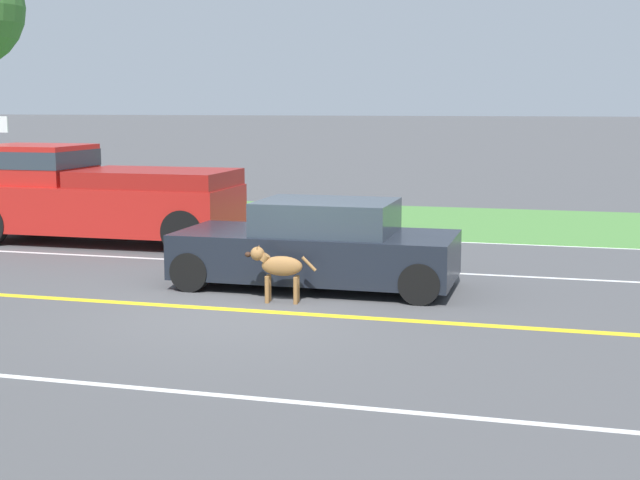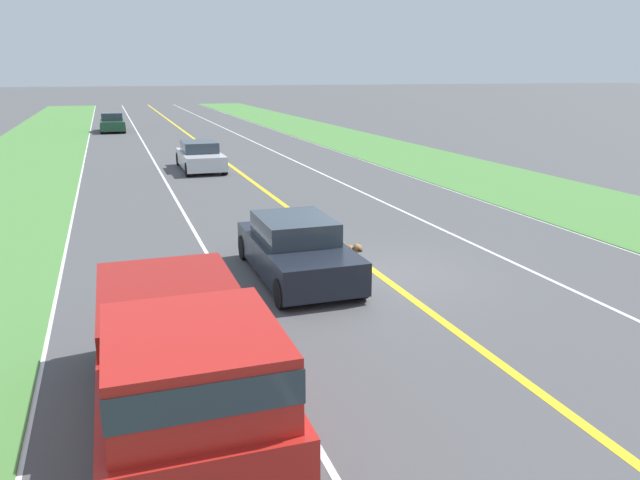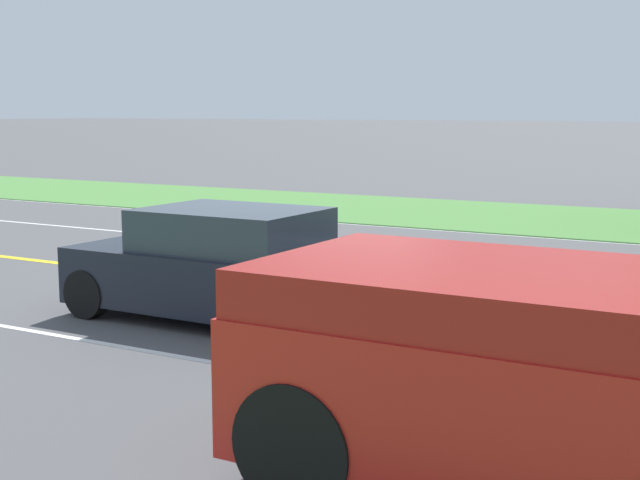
{
  "view_description": "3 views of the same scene",
  "coord_description": "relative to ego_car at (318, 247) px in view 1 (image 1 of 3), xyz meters",
  "views": [
    {
      "loc": [
        -11.37,
        -4.11,
        2.84
      ],
      "look_at": [
        1.27,
        -0.7,
        0.83
      ],
      "focal_mm": 50.0,
      "sensor_mm": 36.0,
      "label": 1
    },
    {
      "loc": [
        5.66,
        12.48,
        4.53
      ],
      "look_at": [
        1.43,
        -0.07,
        0.94
      ],
      "focal_mm": 35.0,
      "sensor_mm": 36.0,
      "label": 2
    },
    {
      "loc": [
        10.56,
        5.58,
        2.54
      ],
      "look_at": [
        1.14,
        0.17,
        0.95
      ],
      "focal_mm": 50.0,
      "sensor_mm": 36.0,
      "label": 3
    }
  ],
  "objects": [
    {
      "name": "ground_plane",
      "position": [
        -1.84,
        0.52,
        -0.64
      ],
      "size": [
        400.0,
        400.0,
        0.0
      ],
      "primitive_type": "plane",
      "color": "#4C4C4F"
    },
    {
      "name": "centre_divider_line",
      "position": [
        -1.84,
        0.52,
        -0.63
      ],
      "size": [
        0.18,
        160.0,
        0.01
      ],
      "primitive_type": "cube",
      "color": "yellow",
      "rests_on": "ground"
    },
    {
      "name": "lane_edge_line_right",
      "position": [
        5.16,
        0.52,
        -0.63
      ],
      "size": [
        0.14,
        160.0,
        0.01
      ],
      "primitive_type": "cube",
      "color": "white",
      "rests_on": "ground"
    },
    {
      "name": "lane_dash_same_dir",
      "position": [
        1.66,
        0.52,
        -0.63
      ],
      "size": [
        0.1,
        160.0,
        0.01
      ],
      "primitive_type": "cube",
      "color": "white",
      "rests_on": "ground"
    },
    {
      "name": "lane_dash_oncoming",
      "position": [
        -5.34,
        0.52,
        -0.63
      ],
      "size": [
        0.1,
        160.0,
        0.01
      ],
      "primitive_type": "cube",
      "color": "white",
      "rests_on": "ground"
    },
    {
      "name": "grass_verge_right",
      "position": [
        8.16,
        0.52,
        -0.62
      ],
      "size": [
        6.0,
        160.0,
        0.03
      ],
      "primitive_type": "cube",
      "color": "#4C843D",
      "rests_on": "ground"
    },
    {
      "name": "ego_car",
      "position": [
        0.0,
        0.0,
        0.0
      ],
      "size": [
        1.88,
        4.31,
        1.36
      ],
      "color": "black",
      "rests_on": "ground"
    },
    {
      "name": "dog",
      "position": [
        -1.23,
        0.28,
        -0.11
      ],
      "size": [
        0.27,
        1.05,
        0.83
      ],
      "rotation": [
        0.0,
        0.0,
        0.1
      ],
      "color": "olive",
      "rests_on": "ground"
    },
    {
      "name": "pickup_truck",
      "position": [
        3.18,
        5.66,
        0.38
      ],
      "size": [
        2.06,
        5.45,
        1.99
      ],
      "color": "red",
      "rests_on": "ground"
    }
  ]
}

